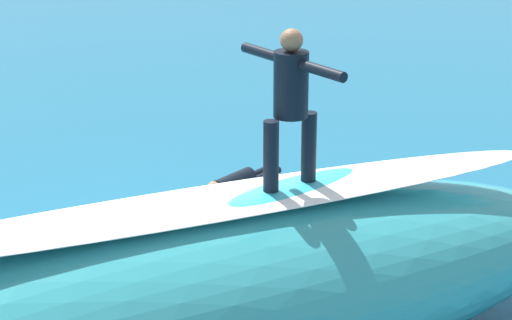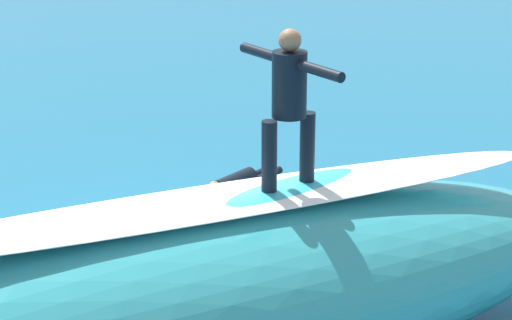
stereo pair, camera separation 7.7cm
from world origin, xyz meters
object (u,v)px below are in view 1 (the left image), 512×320
Objects in this scene: surfer_paddling at (239,181)px; surfboard_paddling at (234,193)px; surfer_riding at (291,96)px; surfboard_riding at (290,190)px.

surfboard_paddling is at bearing 0.00° from surfer_paddling.
surfer_riding reaches higher than surfer_paddling.
surfboard_paddling is 0.20m from surfer_paddling.
surfer_riding is at bearing 45.64° from surfer_paddling.
surfer_paddling is (-0.10, -0.06, 0.16)m from surfboard_paddling.
surfer_paddling is (-1.21, -4.57, -2.65)m from surfer_riding.
surfer_paddling is at bearing -180.00° from surfboard_paddling.
surfboard_riding is 0.91× the size of surfboard_paddling.
surfboard_riding is 5.02m from surfer_paddling.
surfer_riding is 5.42m from surfboard_paddling.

